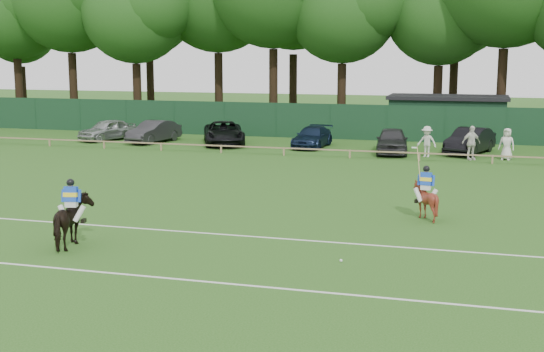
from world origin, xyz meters
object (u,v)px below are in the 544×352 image
(sedan_silver, at_px, (107,130))
(suv_black, at_px, (224,133))
(sedan_navy, at_px, (312,137))
(spectator_left, at_px, (427,142))
(horse_dark, at_px, (72,222))
(hatch_grey, at_px, (392,141))
(spectator_mid, at_px, (471,143))
(horse_chestnut, at_px, (425,200))
(polo_ball, at_px, (341,260))
(spectator_right, at_px, (507,144))
(sedan_grey, at_px, (154,132))
(estate_black, at_px, (470,141))
(utility_shed, at_px, (447,117))

(sedan_silver, distance_m, suv_black, 8.68)
(sedan_navy, bearing_deg, suv_black, -173.88)
(sedan_silver, height_order, spectator_left, spectator_left)
(horse_dark, bearing_deg, hatch_grey, -118.65)
(horse_dark, distance_m, sedan_silver, 28.74)
(suv_black, bearing_deg, spectator_mid, -31.92)
(horse_chestnut, distance_m, hatch_grey, 17.74)
(polo_ball, bearing_deg, spectator_right, 76.71)
(sedan_silver, relative_size, sedan_grey, 0.97)
(spectator_left, bearing_deg, horse_dark, -96.25)
(spectator_mid, height_order, spectator_right, spectator_mid)
(sedan_silver, xyz_separation_m, spectator_left, (22.16, -2.20, 0.17))
(horse_dark, height_order, estate_black, horse_dark)
(horse_chestnut, relative_size, estate_black, 0.29)
(sedan_grey, xyz_separation_m, spectator_left, (18.50, -1.94, 0.17))
(sedan_grey, height_order, estate_black, estate_black)
(sedan_grey, relative_size, spectator_left, 2.47)
(sedan_silver, distance_m, estate_black, 24.60)
(sedan_navy, xyz_separation_m, polo_ball, (6.58, -25.32, -0.62))
(polo_ball, bearing_deg, spectator_mid, 81.25)
(sedan_navy, height_order, spectator_mid, spectator_mid)
(spectator_left, distance_m, utility_shed, 10.29)
(estate_black, distance_m, utility_shed, 8.38)
(horse_dark, bearing_deg, sedan_silver, -75.83)
(spectator_left, bearing_deg, polo_ball, -76.67)
(horse_dark, xyz_separation_m, horse_chestnut, (10.54, 7.09, -0.13))
(sedan_navy, distance_m, spectator_right, 12.23)
(horse_dark, bearing_deg, horse_chestnut, -158.12)
(estate_black, distance_m, polo_ball, 25.19)
(estate_black, xyz_separation_m, spectator_mid, (0.10, -2.61, 0.20))
(spectator_left, xyz_separation_m, spectator_mid, (2.53, -0.53, 0.07))
(suv_black, height_order, sedan_navy, suv_black)
(spectator_right, bearing_deg, spectator_left, -161.22)
(sedan_grey, relative_size, utility_shed, 0.54)
(horse_chestnut, height_order, sedan_navy, horse_chestnut)
(hatch_grey, height_order, spectator_mid, spectator_mid)
(spectator_left, distance_m, polo_ball, 22.92)
(spectator_left, bearing_deg, sedan_grey, -170.38)
(horse_dark, distance_m, hatch_grey, 25.60)
(hatch_grey, bearing_deg, spectator_mid, -23.73)
(horse_chestnut, distance_m, sedan_navy, 20.78)
(spectator_right, bearing_deg, sedan_grey, -166.44)
(sedan_silver, xyz_separation_m, sedan_grey, (3.67, -0.26, 0.00))
(sedan_navy, relative_size, polo_ball, 50.67)
(spectator_right, height_order, polo_ball, spectator_right)
(suv_black, relative_size, spectator_right, 3.02)
(sedan_grey, distance_m, estate_black, 20.93)
(sedan_navy, xyz_separation_m, hatch_grey, (5.33, -1.49, 0.12))
(suv_black, distance_m, spectator_right, 18.12)
(spectator_left, bearing_deg, suv_black, -173.53)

